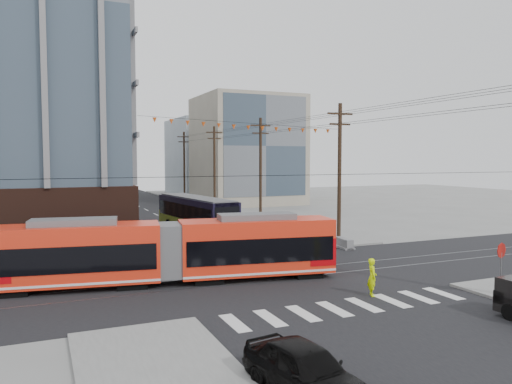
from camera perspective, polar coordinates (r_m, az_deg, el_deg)
ground at (r=26.16m, az=6.84°, el=-11.18°), size 160.00×160.00×0.00m
bg_bldg_nw_near at (r=73.93m, az=-26.87°, el=5.17°), size 18.00×16.00×18.00m
bg_bldg_ne_near at (r=75.51m, az=-1.09°, el=4.79°), size 14.00×14.00×16.00m
bg_bldg_nw_far at (r=93.84m, az=-24.35°, el=5.49°), size 16.00×18.00×20.00m
bg_bldg_ne_far at (r=94.92m, az=-4.59°, el=3.99°), size 16.00×16.00×14.00m
utility_pole_far at (r=80.66m, az=-8.20°, el=2.92°), size 0.30×0.30×11.00m
streetcar at (r=27.57m, az=-9.83°, el=-6.67°), size 18.50×5.48×3.53m
city_bus at (r=45.38m, az=-6.86°, el=-2.58°), size 4.19×12.26×3.41m
black_sedan at (r=15.11m, az=5.66°, el=-19.58°), size 2.57×4.77×1.54m
parked_car_silver at (r=36.58m, az=-11.62°, el=-5.61°), size 3.03×5.17×1.61m
parked_car_white at (r=42.49m, az=-13.46°, el=-4.59°), size 1.81×4.25×1.22m
parked_car_grey at (r=46.01m, az=-14.12°, el=-3.79°), size 3.49×5.71×1.48m
pedestrian at (r=25.56m, az=13.14°, el=-9.45°), size 0.69×0.81×1.87m
stop_sign at (r=27.32m, az=26.19°, el=-8.20°), size 0.92×0.92×2.51m
jersey_barrier at (r=39.23m, az=9.46°, el=-5.59°), size 1.20×3.75×0.74m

